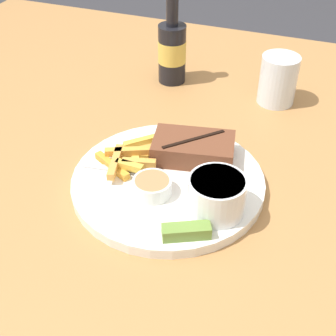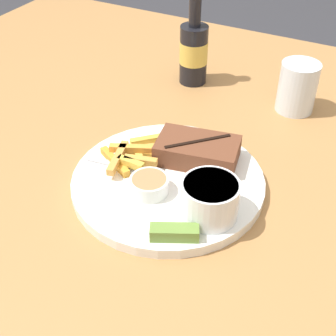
% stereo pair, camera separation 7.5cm
% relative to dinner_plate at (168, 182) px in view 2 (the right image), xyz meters
% --- Properties ---
extents(dining_table, '(1.59, 1.38, 0.76)m').
position_rel_dinner_plate_xyz_m(dining_table, '(0.00, 0.00, -0.07)').
color(dining_table, '#A87542').
rests_on(dining_table, ground_plane).
extents(dinner_plate, '(0.32, 0.32, 0.02)m').
position_rel_dinner_plate_xyz_m(dinner_plate, '(0.00, 0.00, 0.00)').
color(dinner_plate, white).
rests_on(dinner_plate, dining_table).
extents(steak_portion, '(0.15, 0.11, 0.04)m').
position_rel_dinner_plate_xyz_m(steak_portion, '(0.02, 0.07, 0.03)').
color(steak_portion, brown).
rests_on(steak_portion, dinner_plate).
extents(fries_pile, '(0.12, 0.16, 0.02)m').
position_rel_dinner_plate_xyz_m(fries_pile, '(-0.07, 0.02, 0.02)').
color(fries_pile, gold).
rests_on(fries_pile, dinner_plate).
extents(coleslaw_cup, '(0.09, 0.09, 0.06)m').
position_rel_dinner_plate_xyz_m(coleslaw_cup, '(0.09, -0.05, 0.04)').
color(coleslaw_cup, white).
rests_on(coleslaw_cup, dinner_plate).
extents(dipping_sauce_cup, '(0.06, 0.06, 0.03)m').
position_rel_dinner_plate_xyz_m(dipping_sauce_cup, '(-0.01, -0.04, 0.02)').
color(dipping_sauce_cup, silver).
rests_on(dipping_sauce_cup, dinner_plate).
extents(pickle_spear, '(0.07, 0.05, 0.02)m').
position_rel_dinner_plate_xyz_m(pickle_spear, '(0.07, -0.11, 0.02)').
color(pickle_spear, olive).
rests_on(pickle_spear, dinner_plate).
extents(fork_utensil, '(0.13, 0.03, 0.00)m').
position_rel_dinner_plate_xyz_m(fork_utensil, '(-0.08, -0.01, 0.01)').
color(fork_utensil, '#B7B7BC').
rests_on(fork_utensil, dinner_plate).
extents(beer_bottle, '(0.06, 0.06, 0.21)m').
position_rel_dinner_plate_xyz_m(beer_bottle, '(-0.12, 0.35, 0.06)').
color(beer_bottle, black).
rests_on(beer_bottle, dining_table).
extents(drinking_glass, '(0.08, 0.08, 0.10)m').
position_rel_dinner_plate_xyz_m(drinking_glass, '(0.12, 0.34, 0.04)').
color(drinking_glass, silver).
rests_on(drinking_glass, dining_table).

